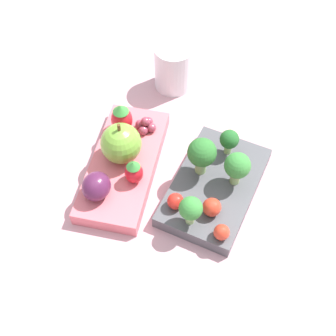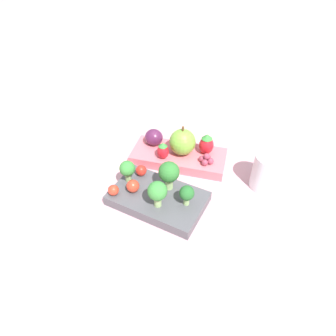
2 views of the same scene
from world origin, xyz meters
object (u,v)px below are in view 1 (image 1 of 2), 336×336
at_px(broccoli_floret_2, 191,209).
at_px(broccoli_floret_3, 237,166).
at_px(strawberry_0, 134,172).
at_px(bento_box_savoury, 214,189).
at_px(plum, 96,186).
at_px(broccoli_floret_0, 229,140).
at_px(broccoli_floret_1, 202,154).
at_px(apple, 121,143).
at_px(cherry_tomato_0, 212,207).
at_px(drinking_cup, 173,67).
at_px(cherry_tomato_1, 222,232).
at_px(bento_box_fruit, 124,165).
at_px(grape_cluster, 146,125).
at_px(cherry_tomato_2, 175,201).
at_px(strawberry_1, 122,118).

xyz_separation_m(broccoli_floret_2, broccoli_floret_3, (-0.08, 0.04, 0.00)).
bearing_deg(broccoli_floret_2, strawberry_0, -108.68).
xyz_separation_m(bento_box_savoury, plum, (0.08, -0.14, 0.03)).
xyz_separation_m(bento_box_savoury, broccoli_floret_0, (-0.06, -0.00, 0.04)).
xyz_separation_m(broccoli_floret_0, broccoli_floret_1, (0.05, -0.03, 0.01)).
bearing_deg(apple, strawberry_0, 46.87).
relative_size(cherry_tomato_0, drinking_cup, 0.33).
distance_m(broccoli_floret_2, plum, 0.13).
bearing_deg(cherry_tomato_1, broccoli_floret_2, -97.46).
relative_size(bento_box_savoury, broccoli_floret_2, 3.90).
bearing_deg(bento_box_savoury, drinking_cup, -143.81).
bearing_deg(strawberry_0, cherry_tomato_1, 74.83).
bearing_deg(bento_box_fruit, broccoli_floret_1, 103.46).
bearing_deg(broccoli_floret_0, broccoli_floret_3, 28.44).
relative_size(broccoli_floret_0, apple, 0.62).
distance_m(broccoli_floret_3, plum, 0.19).
bearing_deg(strawberry_0, apple, -133.13).
height_order(cherry_tomato_0, plum, plum).
xyz_separation_m(apple, grape_cluster, (-0.06, 0.01, -0.02)).
relative_size(broccoli_floret_2, grape_cluster, 1.44).
bearing_deg(drinking_cup, apple, -1.46).
relative_size(broccoli_floret_1, broccoli_floret_2, 1.30).
bearing_deg(strawberry_0, cherry_tomato_2, 75.95).
distance_m(bento_box_savoury, bento_box_fruit, 0.14).
bearing_deg(broccoli_floret_2, broccoli_floret_3, 156.92).
relative_size(broccoli_floret_0, cherry_tomato_1, 2.01).
bearing_deg(bento_box_fruit, cherry_tomato_1, 69.63).
bearing_deg(cherry_tomato_2, broccoli_floret_2, 60.59).
height_order(bento_box_fruit, cherry_tomato_0, cherry_tomato_0).
distance_m(broccoli_floret_0, strawberry_0, 0.14).
relative_size(apple, strawberry_0, 1.74).
xyz_separation_m(broccoli_floret_0, apple, (0.07, -0.14, 0.00)).
bearing_deg(cherry_tomato_1, bento_box_savoury, -155.10).
bearing_deg(broccoli_floret_1, broccoli_floret_2, 10.31).
bearing_deg(strawberry_0, grape_cluster, -165.90).
relative_size(broccoli_floret_3, apple, 0.80).
relative_size(broccoli_floret_0, plum, 1.01).
relative_size(broccoli_floret_2, cherry_tomato_0, 1.87).
height_order(broccoli_floret_0, broccoli_floret_2, broccoli_floret_2).
xyz_separation_m(cherry_tomato_1, plum, (0.00, -0.18, 0.01)).
bearing_deg(broccoli_floret_3, cherry_tomato_2, -42.20).
distance_m(apple, strawberry_1, 0.05).
bearing_deg(drinking_cup, strawberry_1, -11.00).
relative_size(broccoli_floret_0, broccoli_floret_3, 0.77).
bearing_deg(strawberry_0, drinking_cup, -172.51).
bearing_deg(grape_cluster, broccoli_floret_0, 92.70).
relative_size(broccoli_floret_1, apple, 0.90).
bearing_deg(cherry_tomato_2, bento_box_fruit, -113.29).
bearing_deg(plum, broccoli_floret_3, 118.84).
relative_size(broccoli_floret_1, cherry_tomato_1, 2.92).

